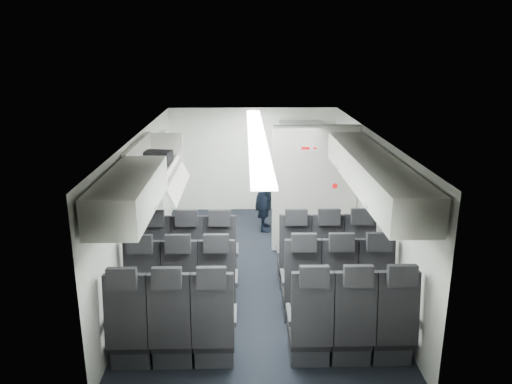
{
  "coord_description": "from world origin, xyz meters",
  "views": [
    {
      "loc": [
        -0.18,
        -7.1,
        3.38
      ],
      "look_at": [
        0.0,
        0.4,
        1.15
      ],
      "focal_mm": 35.0,
      "sensor_mm": 36.0,
      "label": 1
    }
  ],
  "objects_px": {
    "boarding_door": "(163,185)",
    "carry_on_bag": "(158,159)",
    "flight_attendant": "(265,190)",
    "seat_row_rear": "(262,329)",
    "seat_row_front": "(258,260)",
    "seat_row_mid": "(259,290)",
    "galley_unit": "(300,169)"
  },
  "relations": [
    {
      "from": "seat_row_rear",
      "to": "galley_unit",
      "type": "height_order",
      "value": "galley_unit"
    },
    {
      "from": "galley_unit",
      "to": "flight_attendant",
      "type": "bearing_deg",
      "value": -128.98
    },
    {
      "from": "carry_on_bag",
      "to": "seat_row_front",
      "type": "bearing_deg",
      "value": -9.85
    },
    {
      "from": "boarding_door",
      "to": "carry_on_bag",
      "type": "relative_size",
      "value": 4.87
    },
    {
      "from": "carry_on_bag",
      "to": "galley_unit",
      "type": "bearing_deg",
      "value": 59.83
    },
    {
      "from": "seat_row_mid",
      "to": "galley_unit",
      "type": "distance_m",
      "value": 4.3
    },
    {
      "from": "boarding_door",
      "to": "flight_attendant",
      "type": "distance_m",
      "value": 1.87
    },
    {
      "from": "flight_attendant",
      "to": "seat_row_rear",
      "type": "bearing_deg",
      "value": 176.82
    },
    {
      "from": "seat_row_rear",
      "to": "carry_on_bag",
      "type": "height_order",
      "value": "carry_on_bag"
    },
    {
      "from": "seat_row_front",
      "to": "flight_attendant",
      "type": "xyz_separation_m",
      "value": [
        0.2,
        2.33,
        0.36
      ]
    },
    {
      "from": "seat_row_front",
      "to": "carry_on_bag",
      "type": "relative_size",
      "value": 8.71
    },
    {
      "from": "galley_unit",
      "to": "carry_on_bag",
      "type": "distance_m",
      "value": 3.7
    },
    {
      "from": "seat_row_mid",
      "to": "galley_unit",
      "type": "xyz_separation_m",
      "value": [
        0.95,
        4.15,
        0.55
      ]
    },
    {
      "from": "seat_row_rear",
      "to": "carry_on_bag",
      "type": "xyz_separation_m",
      "value": [
        -1.44,
        2.36,
        1.37
      ]
    },
    {
      "from": "seat_row_rear",
      "to": "galley_unit",
      "type": "bearing_deg",
      "value": 79.35
    },
    {
      "from": "galley_unit",
      "to": "carry_on_bag",
      "type": "bearing_deg",
      "value": -131.48
    },
    {
      "from": "seat_row_rear",
      "to": "flight_attendant",
      "type": "height_order",
      "value": "flight_attendant"
    },
    {
      "from": "seat_row_front",
      "to": "flight_attendant",
      "type": "distance_m",
      "value": 2.37
    },
    {
      "from": "seat_row_front",
      "to": "carry_on_bag",
      "type": "xyz_separation_m",
      "value": [
        -1.44,
        0.56,
        1.37
      ]
    },
    {
      "from": "galley_unit",
      "to": "boarding_door",
      "type": "distance_m",
      "value": 2.84
    },
    {
      "from": "flight_attendant",
      "to": "boarding_door",
      "type": "bearing_deg",
      "value": 97.18
    },
    {
      "from": "galley_unit",
      "to": "carry_on_bag",
      "type": "height_order",
      "value": "galley_unit"
    },
    {
      "from": "boarding_door",
      "to": "carry_on_bag",
      "type": "height_order",
      "value": "carry_on_bag"
    },
    {
      "from": "seat_row_mid",
      "to": "carry_on_bag",
      "type": "height_order",
      "value": "carry_on_bag"
    },
    {
      "from": "seat_row_rear",
      "to": "boarding_door",
      "type": "bearing_deg",
      "value": 112.87
    },
    {
      "from": "seat_row_mid",
      "to": "seat_row_rear",
      "type": "height_order",
      "value": "same"
    },
    {
      "from": "galley_unit",
      "to": "seat_row_mid",
      "type": "bearing_deg",
      "value": -102.88
    },
    {
      "from": "flight_attendant",
      "to": "galley_unit",
      "type": "bearing_deg",
      "value": -39.35
    },
    {
      "from": "seat_row_rear",
      "to": "carry_on_bag",
      "type": "bearing_deg",
      "value": 121.36
    },
    {
      "from": "seat_row_front",
      "to": "carry_on_bag",
      "type": "bearing_deg",
      "value": 158.85
    },
    {
      "from": "seat_row_mid",
      "to": "carry_on_bag",
      "type": "relative_size",
      "value": 8.71
    },
    {
      "from": "carry_on_bag",
      "to": "flight_attendant",
      "type": "bearing_deg",
      "value": 58.6
    }
  ]
}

